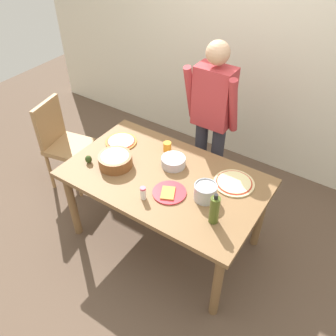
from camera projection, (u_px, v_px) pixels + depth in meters
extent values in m
plane|color=brown|center=(165.00, 237.00, 3.31)|extent=(8.00, 8.00, 0.00)
cube|color=silver|center=(254.00, 46.00, 3.49)|extent=(5.60, 0.10, 2.60)
cube|color=brown|center=(165.00, 178.00, 2.83)|extent=(1.60, 0.96, 0.04)
cylinder|color=brown|center=(73.00, 205.00, 3.13)|extent=(0.07, 0.07, 0.72)
cylinder|color=brown|center=(217.00, 286.00, 2.52)|extent=(0.07, 0.07, 0.72)
cylinder|color=brown|center=(129.00, 158.00, 3.63)|extent=(0.07, 0.07, 0.72)
cylinder|color=brown|center=(260.00, 216.00, 3.03)|extent=(0.07, 0.07, 0.72)
cylinder|color=#2D2D38|center=(200.00, 157.00, 3.55)|extent=(0.12, 0.12, 0.85)
cylinder|color=#2D2D38|center=(216.00, 163.00, 3.48)|extent=(0.12, 0.12, 0.85)
cube|color=#B7383D|center=(214.00, 97.00, 3.06)|extent=(0.34, 0.20, 0.55)
cylinder|color=#B7383D|center=(190.00, 93.00, 3.12)|extent=(0.07, 0.21, 0.55)
cylinder|color=#B7383D|center=(233.00, 106.00, 2.94)|extent=(0.07, 0.21, 0.55)
sphere|color=tan|center=(218.00, 53.00, 2.81)|extent=(0.20, 0.20, 0.20)
cube|color=#A37A4C|center=(69.00, 147.00, 3.60)|extent=(0.47, 0.47, 0.05)
cube|color=#A37A4C|center=(49.00, 122.00, 3.49)|extent=(0.12, 0.38, 0.45)
cylinder|color=#A37A4C|center=(78.00, 179.00, 3.59)|extent=(0.04, 0.04, 0.45)
cylinder|color=#A37A4C|center=(95.00, 160.00, 3.83)|extent=(0.04, 0.04, 0.45)
cylinder|color=#A37A4C|center=(50.00, 171.00, 3.68)|extent=(0.04, 0.04, 0.45)
cylinder|color=#A37A4C|center=(69.00, 153.00, 3.93)|extent=(0.04, 0.04, 0.45)
cylinder|color=beige|center=(234.00, 183.00, 2.75)|extent=(0.32, 0.32, 0.01)
cylinder|color=#B22D1E|center=(234.00, 182.00, 2.74)|extent=(0.28, 0.28, 0.00)
cylinder|color=beige|center=(234.00, 182.00, 2.74)|extent=(0.26, 0.26, 0.00)
cylinder|color=#C67A33|center=(121.00, 142.00, 3.17)|extent=(0.28, 0.28, 0.01)
cylinder|color=#B22D1E|center=(121.00, 141.00, 3.16)|extent=(0.25, 0.25, 0.00)
cylinder|color=beige|center=(121.00, 141.00, 3.16)|extent=(0.23, 0.23, 0.00)
cylinder|color=red|center=(169.00, 193.00, 2.66)|extent=(0.26, 0.26, 0.01)
cube|color=#CC8438|center=(168.00, 193.00, 2.64)|extent=(0.15, 0.17, 0.01)
cylinder|color=brown|center=(115.00, 160.00, 2.89)|extent=(0.28, 0.28, 0.10)
ellipsoid|color=beige|center=(115.00, 157.00, 2.86)|extent=(0.25, 0.25, 0.05)
cylinder|color=#B7B7BC|center=(173.00, 162.00, 2.89)|extent=(0.20, 0.20, 0.08)
cylinder|color=#47561E|center=(214.00, 210.00, 2.39)|extent=(0.07, 0.07, 0.22)
cylinder|color=black|center=(216.00, 197.00, 2.30)|extent=(0.03, 0.03, 0.04)
cylinder|color=#B7B7BC|center=(205.00, 192.00, 2.59)|extent=(0.17, 0.17, 0.12)
torus|color=#A5A5AD|center=(206.00, 186.00, 2.55)|extent=(0.17, 0.17, 0.01)
cylinder|color=orange|center=(167.00, 147.00, 3.05)|extent=(0.07, 0.07, 0.08)
cylinder|color=white|center=(143.00, 194.00, 2.60)|extent=(0.04, 0.04, 0.09)
cylinder|color=#D84C66|center=(143.00, 188.00, 2.57)|extent=(0.04, 0.04, 0.02)
ellipsoid|color=#2D4219|center=(88.00, 159.00, 2.93)|extent=(0.06, 0.06, 0.07)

